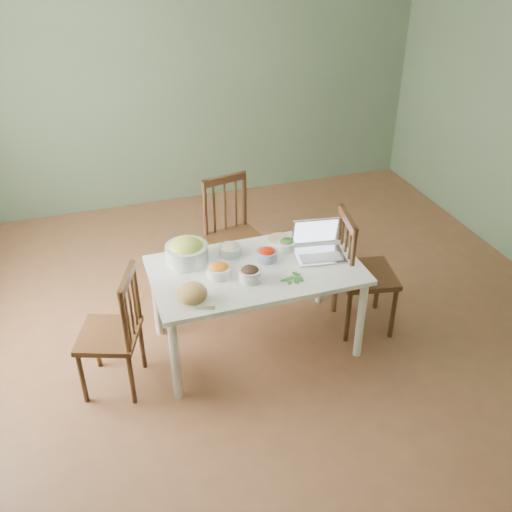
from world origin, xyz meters
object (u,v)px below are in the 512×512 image
object	(u,v)px
chair_left	(108,332)
bowl_squash	(187,251)
laptop	(321,242)
chair_right	(367,272)
dining_table	(256,307)
bread_boule	(192,293)
chair_far	(236,238)

from	to	relation	value
chair_left	bowl_squash	xyz separation A→B (m)	(0.63, 0.34, 0.32)
chair_left	laptop	size ratio (longest dim) A/B	2.60
chair_right	bowl_squash	world-z (taller)	chair_right
bowl_squash	laptop	world-z (taller)	laptop
dining_table	laptop	size ratio (longest dim) A/B	4.18
chair_right	bowl_squash	distance (m)	1.39
chair_right	bowl_squash	bearing A→B (deg)	89.20
chair_right	laptop	xyz separation A→B (m)	(-0.39, 0.03, 0.32)
chair_left	bread_boule	xyz separation A→B (m)	(0.56, -0.15, 0.30)
chair_right	chair_far	bearing A→B (deg)	54.95
chair_left	laptop	world-z (taller)	laptop
laptop	bowl_squash	bearing A→B (deg)	174.28
dining_table	bowl_squash	bearing A→B (deg)	151.68
chair_left	dining_table	bearing A→B (deg)	115.28
chair_far	laptop	bearing A→B (deg)	-75.02
dining_table	chair_left	world-z (taller)	chair_left
dining_table	chair_left	size ratio (longest dim) A/B	1.61
chair_left	bowl_squash	size ratio (longest dim) A/B	3.02
dining_table	bread_boule	size ratio (longest dim) A/B	7.59
chair_far	chair_left	xyz separation A→B (m)	(-1.16, -0.89, -0.03)
laptop	chair_left	bearing A→B (deg)	-167.62
dining_table	chair_left	bearing A→B (deg)	-174.71
chair_far	chair_left	bearing A→B (deg)	-154.55
bread_boule	laptop	distance (m)	1.04
chair_left	laptop	xyz separation A→B (m)	(1.56, 0.10, 0.36)
dining_table	chair_far	bearing A→B (deg)	83.91
chair_far	chair_left	distance (m)	1.46
bread_boule	bowl_squash	bearing A→B (deg)	81.71
dining_table	chair_right	world-z (taller)	chair_right
chair_right	bread_boule	world-z (taller)	chair_right
dining_table	laptop	distance (m)	0.68
laptop	dining_table	bearing A→B (deg)	-171.56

